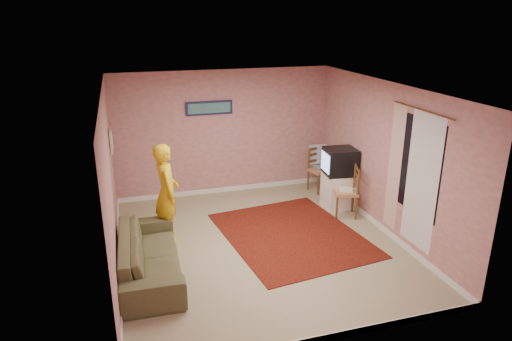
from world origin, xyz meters
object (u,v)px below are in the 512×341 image
object	(u,v)px
person	(167,192)
tv_cabinet	(338,190)
chair_b	(346,186)
sofa	(150,255)
crt_tv	(340,161)
chair_a	(321,165)

from	to	relation	value
person	tv_cabinet	bearing A→B (deg)	-86.54
tv_cabinet	chair_b	bearing A→B (deg)	-96.74
sofa	crt_tv	bearing A→B (deg)	-67.13
chair_a	person	size ratio (longest dim) A/B	0.31
chair_a	sofa	size ratio (longest dim) A/B	0.24
person	chair_b	bearing A→B (deg)	-93.36
crt_tv	chair_a	world-z (taller)	crt_tv
chair_b	person	distance (m)	3.31
tv_cabinet	person	world-z (taller)	person
chair_a	crt_tv	bearing A→B (deg)	-106.72
tv_cabinet	crt_tv	xyz separation A→B (m)	(-0.01, 0.00, 0.60)
chair_a	sofa	bearing A→B (deg)	-162.89
crt_tv	sofa	distance (m)	4.07
crt_tv	sofa	world-z (taller)	crt_tv
tv_cabinet	chair_b	size ratio (longest dim) A/B	1.26
crt_tv	person	world-z (taller)	person
chair_a	sofa	xyz separation A→B (m)	(-3.77, -2.36, -0.27)
sofa	chair_b	bearing A→B (deg)	-72.46
crt_tv	sofa	size ratio (longest dim) A/B	0.30
tv_cabinet	chair_a	world-z (taller)	chair_a
person	chair_a	bearing A→B (deg)	-72.07
crt_tv	chair_a	size ratio (longest dim) A/B	1.22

